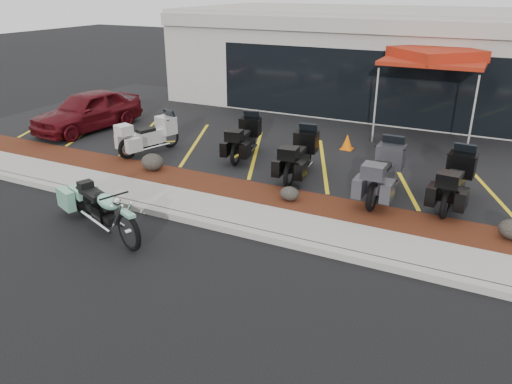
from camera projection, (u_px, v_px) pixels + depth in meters
The scene contains 17 objects.
ground at pixel (228, 255), 9.89m from camera, with size 90.00×90.00×0.00m, color black.
curb at pixel (249, 233), 10.61m from camera, with size 24.00×0.25×0.15m, color gray.
sidewalk at pixel (263, 220), 11.18m from camera, with size 24.00×1.20×0.15m, color gray.
mulch_bed at pixel (285, 200), 12.17m from camera, with size 24.00×1.20×0.16m, color #36160C.
upper_lot at pixel (349, 142), 16.62m from camera, with size 26.00×9.60×0.15m, color black.
dealership_building at pixel (396, 59), 21.05m from camera, with size 18.00×8.16×4.00m.
boulder_left at pixel (153, 162), 13.85m from camera, with size 0.65×0.54×0.46m, color black.
boulder_mid at pixel (290, 193), 11.94m from camera, with size 0.47×0.39×0.33m, color black.
hero_cruiser at pixel (129, 226), 9.85m from camera, with size 3.09×0.78×1.09m, color #79BD9E, non-canonical shape.
touring_white at pixel (170, 129), 15.62m from camera, with size 2.12×0.81×1.23m, color beige, non-canonical shape.
touring_black_front at pixel (251, 130), 15.43m from camera, with size 2.15×0.82×1.25m, color black, non-canonical shape.
touring_black_mid at pixel (307, 146), 13.91m from camera, with size 2.20×0.84×1.28m, color black, non-canonical shape.
touring_grey at pixel (391, 161), 12.59m from camera, with size 2.34×0.90×1.36m, color #333237, non-canonical shape.
touring_black_rear at pixel (462, 169), 12.12m from camera, with size 2.24×0.86×1.30m, color black, non-canonical shape.
parked_car at pixel (88, 111), 17.54m from camera, with size 1.63×4.04×1.38m, color #4E0B11.
traffic_cone at pixel (347, 142), 15.61m from camera, with size 0.36×0.36×0.49m, color #D95F07.
popup_canopy at pixel (436, 57), 16.01m from camera, with size 3.29×3.29×2.91m.
Camera 1 is at (4.36, -7.48, 4.98)m, focal length 35.00 mm.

